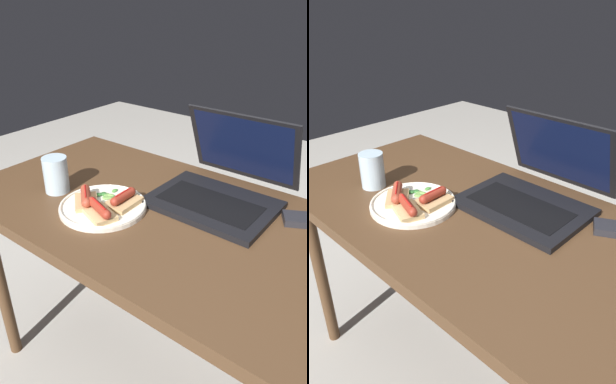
% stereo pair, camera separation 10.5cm
% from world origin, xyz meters
% --- Properties ---
extents(ground_plane, '(6.00, 6.00, 0.00)m').
position_xyz_m(ground_plane, '(0.00, 0.00, 0.00)').
color(ground_plane, '#B7B2A8').
extents(desk, '(1.28, 0.66, 0.75)m').
position_xyz_m(desk, '(0.00, 0.00, 0.67)').
color(desk, '#4C331E').
rests_on(desk, ground_plane).
extents(laptop, '(0.36, 0.35, 0.25)m').
position_xyz_m(laptop, '(0.08, 0.16, 0.79)').
color(laptop, black).
rests_on(laptop, desk).
extents(plate, '(0.25, 0.25, 0.02)m').
position_xyz_m(plate, '(-0.16, -0.10, 0.76)').
color(plate, silver).
rests_on(plate, desk).
extents(sausage_toast_left, '(0.12, 0.11, 0.04)m').
position_xyz_m(sausage_toast_left, '(-0.20, -0.12, 0.78)').
color(sausage_toast_left, tan).
rests_on(sausage_toast_left, plate).
extents(sausage_toast_middle, '(0.08, 0.11, 0.04)m').
position_xyz_m(sausage_toast_middle, '(-0.12, -0.06, 0.78)').
color(sausage_toast_middle, tan).
rests_on(sausage_toast_middle, plate).
extents(sausage_toast_right, '(0.12, 0.09, 0.04)m').
position_xyz_m(sausage_toast_right, '(-0.12, -0.15, 0.78)').
color(sausage_toast_right, tan).
rests_on(sausage_toast_right, plate).
extents(salad_pile, '(0.07, 0.08, 0.01)m').
position_xyz_m(salad_pile, '(-0.19, -0.05, 0.76)').
color(salad_pile, '#4C8E3D').
rests_on(salad_pile, plate).
extents(drinking_glass, '(0.08, 0.08, 0.11)m').
position_xyz_m(drinking_glass, '(-0.35, -0.10, 0.80)').
color(drinking_glass, silver).
rests_on(drinking_glass, desk).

